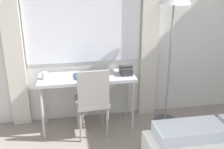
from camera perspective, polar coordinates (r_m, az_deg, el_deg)
The scene contains 7 objects.
wall_back_with_window at distance 3.62m, azimuth -1.40°, elevation 10.78°, with size 5.61×0.13×2.70m.
desk at distance 3.46m, azimuth -5.46°, elevation -1.45°, with size 1.25×0.47×0.74m.
desk_chair at distance 3.28m, azimuth -4.30°, elevation -5.28°, with size 0.42×0.42×0.94m.
standing_lamp at distance 3.43m, azimuth 13.35°, elevation 15.14°, with size 0.41×0.41×1.94m.
telephone at distance 3.48m, azimuth 3.04°, elevation 0.89°, with size 0.17×0.19×0.12m.
book at distance 3.43m, azimuth -5.78°, elevation -0.23°, with size 0.29×0.22×0.02m.
mug at distance 3.42m, azimuth -14.51°, elevation -0.25°, with size 0.07×0.07×0.09m.
Camera 1 is at (-0.59, -0.87, 1.93)m, focal length 42.00 mm.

